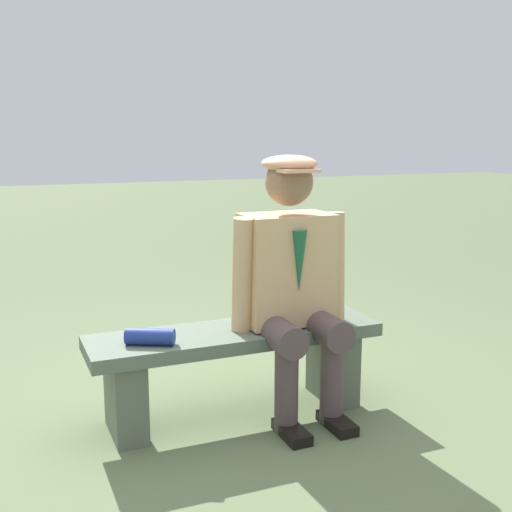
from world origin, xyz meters
name	(u,v)px	position (x,y,z in m)	size (l,w,h in m)	color
ground_plane	(236,415)	(0.00, 0.00, 0.00)	(30.00, 30.00, 0.00)	#5B6B47
bench	(236,357)	(0.00, 0.00, 0.30)	(1.41, 0.38, 0.44)	#556554
seated_man	(291,276)	(-0.27, 0.06, 0.69)	(0.59, 0.57, 1.26)	tan
rolled_magazine	(150,337)	(0.43, 0.07, 0.48)	(0.08, 0.08, 0.22)	navy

